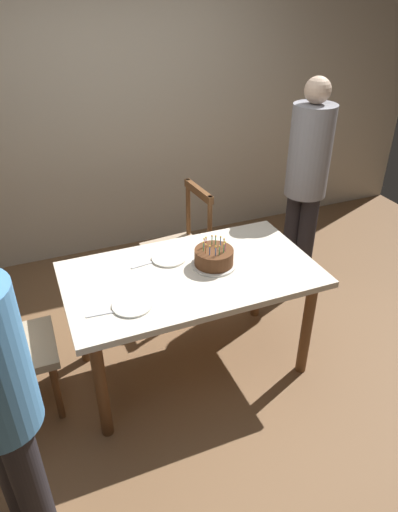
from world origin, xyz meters
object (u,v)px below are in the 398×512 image
object	(u,v)px
birthday_cake	(214,258)
plate_far_side	(169,258)
dining_table	(191,286)
chair_spindle_back	(179,250)
plate_near_celebrant	(132,305)
person_guest	(307,176)

from	to	relation	value
birthday_cake	plate_far_side	distance (m)	0.29
dining_table	chair_spindle_back	world-z (taller)	chair_spindle_back
plate_far_side	plate_near_celebrant	bearing A→B (deg)	-131.71
dining_table	plate_far_side	size ratio (longest dim) A/B	6.91
plate_near_celebrant	plate_far_side	world-z (taller)	same
birthday_cake	plate_far_side	bearing A→B (deg)	143.02
dining_table	person_guest	distance (m)	1.37
dining_table	birthday_cake	distance (m)	0.22
plate_near_celebrant	person_guest	size ratio (longest dim) A/B	0.13
birthday_cake	plate_near_celebrant	size ratio (longest dim) A/B	1.27
birthday_cake	chair_spindle_back	distance (m)	0.81
dining_table	person_guest	xyz separation A→B (m)	(1.19, 0.61, 0.32)
plate_near_celebrant	chair_spindle_back	xyz separation A→B (m)	(0.61, 0.94, -0.31)
plate_far_side	chair_spindle_back	bearing A→B (deg)	64.38
birthday_cake	dining_table	bearing A→B (deg)	-173.67
plate_near_celebrant	chair_spindle_back	world-z (taller)	chair_spindle_back
plate_far_side	person_guest	distance (m)	1.35
dining_table	plate_far_side	distance (m)	0.23
birthday_cake	chair_spindle_back	xyz separation A→B (m)	(0.04, 0.73, -0.35)
birthday_cake	plate_near_celebrant	bearing A→B (deg)	-159.98
plate_near_celebrant	person_guest	world-z (taller)	person_guest
chair_spindle_back	person_guest	bearing A→B (deg)	-8.18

